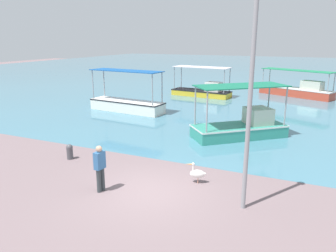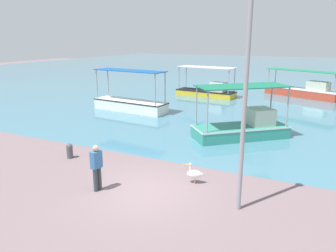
% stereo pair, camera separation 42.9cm
% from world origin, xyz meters
% --- Properties ---
extents(ground, '(120.00, 120.00, 0.00)m').
position_xyz_m(ground, '(0.00, 0.00, 0.00)').
color(ground, slate).
extents(harbor_water, '(110.00, 90.00, 0.00)m').
position_xyz_m(harbor_water, '(0.00, 48.00, 0.00)').
color(harbor_water, teal).
rests_on(harbor_water, ground).
extents(fishing_boat_outer, '(5.68, 2.31, 2.70)m').
position_xyz_m(fishing_boat_outer, '(-4.41, 19.51, 0.58)').
color(fishing_boat_outer, gold).
rests_on(fishing_boat_outer, harbor_water).
extents(fishing_boat_far_right, '(6.83, 4.12, 2.42)m').
position_xyz_m(fishing_boat_far_right, '(3.60, 23.02, 0.63)').
color(fishing_boat_far_right, '#C4422E').
rests_on(fishing_boat_far_right, harbor_water).
extents(fishing_boat_center, '(5.98, 2.16, 3.01)m').
position_xyz_m(fishing_boat_center, '(-7.52, 11.07, 0.58)').
color(fishing_boat_center, white).
rests_on(fishing_boat_center, harbor_water).
extents(fishing_boat_near_left, '(5.07, 4.74, 2.84)m').
position_xyz_m(fishing_boat_near_left, '(1.62, 8.04, 0.63)').
color(fishing_boat_near_left, teal).
rests_on(fishing_boat_near_left, harbor_water).
extents(pelican, '(0.79, 0.44, 0.80)m').
position_xyz_m(pelican, '(1.36, 1.40, 0.38)').
color(pelican, '#E0997A').
rests_on(pelican, ground).
extents(lamp_post, '(0.28, 0.28, 6.69)m').
position_xyz_m(lamp_post, '(3.33, 0.23, 3.71)').
color(lamp_post, gray).
rests_on(lamp_post, ground).
extents(mooring_bollard, '(0.29, 0.29, 0.69)m').
position_xyz_m(mooring_bollard, '(-4.67, 1.44, 0.36)').
color(mooring_bollard, '#47474C').
rests_on(mooring_bollard, ground).
extents(fisherman_standing, '(0.27, 0.43, 1.69)m').
position_xyz_m(fisherman_standing, '(-1.52, -0.64, 0.91)').
color(fisherman_standing, '#353D40').
rests_on(fisherman_standing, ground).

